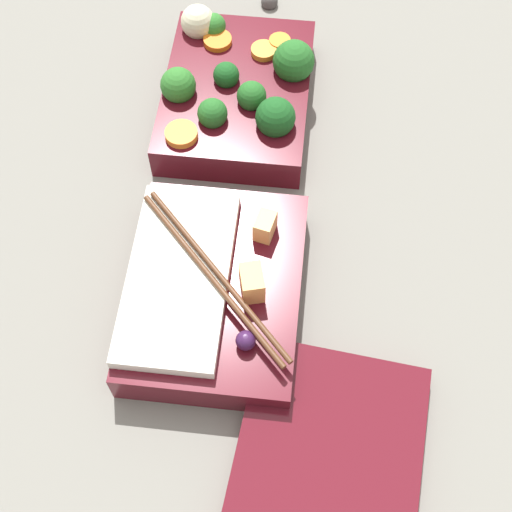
{
  "coord_description": "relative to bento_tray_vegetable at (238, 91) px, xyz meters",
  "views": [
    {
      "loc": [
        0.4,
        0.06,
        0.59
      ],
      "look_at": [
        0.08,
        0.02,
        0.04
      ],
      "focal_mm": 50.0,
      "sensor_mm": 36.0,
      "label": 1
    }
  ],
  "objects": [
    {
      "name": "bento_tray_rice",
      "position": [
        0.24,
        0.01,
        -0.0
      ],
      "size": [
        0.2,
        0.15,
        0.07
      ],
      "color": "#510F19",
      "rests_on": "ground_plane"
    },
    {
      "name": "pebble_0",
      "position": [
        -0.16,
        0.01,
        -0.02
      ],
      "size": [
        0.02,
        0.02,
        0.02
      ],
      "primitive_type": "sphere",
      "color": "#474442",
      "rests_on": "ground_plane"
    },
    {
      "name": "bento_lid",
      "position": [
        0.38,
        0.12,
        -0.02
      ],
      "size": [
        0.21,
        0.17,
        0.02
      ],
      "primitive_type": "cube",
      "rotation": [
        0.0,
        0.0,
        -0.1
      ],
      "color": "#510F19",
      "rests_on": "ground_plane"
    },
    {
      "name": "ground_plane",
      "position": [
        0.12,
        0.02,
        -0.03
      ],
      "size": [
        3.0,
        3.0,
        0.0
      ],
      "primitive_type": "plane",
      "color": "slate"
    },
    {
      "name": "bento_tray_vegetable",
      "position": [
        0.0,
        0.0,
        0.0
      ],
      "size": [
        0.2,
        0.15,
        0.07
      ],
      "color": "#510F19",
      "rests_on": "ground_plane"
    }
  ]
}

